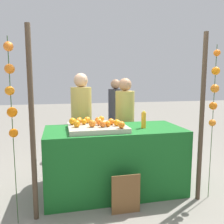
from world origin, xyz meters
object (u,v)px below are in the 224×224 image
(orange_0, at_px, (92,123))
(juice_bottle, at_px, (144,120))
(orange_1, at_px, (101,119))
(stall_counter, at_px, (114,160))
(vendor_left, at_px, (82,128))
(vendor_right, at_px, (125,128))
(chalkboard_sign, at_px, (126,195))

(orange_0, relative_size, juice_bottle, 0.39)
(orange_1, relative_size, juice_bottle, 0.35)
(stall_counter, height_order, vendor_left, vendor_left)
(stall_counter, relative_size, vendor_left, 1.13)
(vendor_left, relative_size, vendor_right, 1.05)
(orange_0, height_order, vendor_right, vendor_right)
(stall_counter, height_order, orange_1, orange_1)
(juice_bottle, distance_m, vendor_right, 0.79)
(stall_counter, xyz_separation_m, vendor_left, (-0.37, 0.72, 0.32))
(vendor_left, bearing_deg, juice_bottle, -45.71)
(orange_1, bearing_deg, chalkboard_sign, -79.70)
(orange_0, xyz_separation_m, orange_1, (0.18, 0.35, -0.00))
(chalkboard_sign, height_order, vendor_right, vendor_right)
(stall_counter, bearing_deg, orange_0, -155.97)
(orange_0, distance_m, chalkboard_sign, 0.93)
(chalkboard_sign, distance_m, vendor_right, 1.39)
(juice_bottle, relative_size, chalkboard_sign, 0.49)
(juice_bottle, height_order, chalkboard_sign, juice_bottle)
(orange_0, xyz_separation_m, vendor_left, (-0.05, 0.86, -0.23))
(orange_1, distance_m, juice_bottle, 0.59)
(orange_0, height_order, vendor_left, vendor_left)
(juice_bottle, bearing_deg, stall_counter, 171.16)
(vendor_right, bearing_deg, orange_0, -128.40)
(orange_1, distance_m, vendor_left, 0.60)
(stall_counter, xyz_separation_m, vendor_right, (0.33, 0.68, 0.28))
(orange_1, distance_m, chalkboard_sign, 1.09)
(orange_1, height_order, vendor_right, vendor_right)
(orange_1, bearing_deg, juice_bottle, -27.02)
(stall_counter, distance_m, vendor_right, 0.81)
(stall_counter, height_order, orange_0, orange_0)
(orange_0, distance_m, juice_bottle, 0.71)
(vendor_left, xyz_separation_m, vendor_right, (0.71, -0.04, -0.04))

